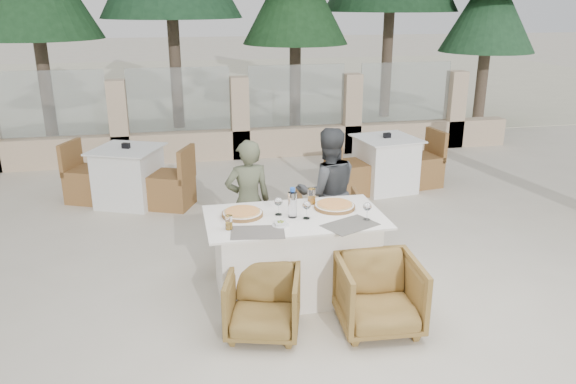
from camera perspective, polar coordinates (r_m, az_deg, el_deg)
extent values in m
plane|color=beige|center=(5.48, 1.62, -9.56)|extent=(80.00, 80.00, 0.00)
cube|color=beige|center=(18.89, -8.38, 10.75)|extent=(30.00, 16.00, 0.01)
cone|color=#1D4520|center=(12.17, 0.75, 18.36)|extent=(2.20, 2.20, 5.00)
cone|color=#214B2A|center=(13.00, 19.71, 16.25)|extent=(1.98, 1.98, 4.50)
cube|color=#635C55|center=(4.71, -3.10, -4.10)|extent=(0.49, 0.36, 0.00)
cube|color=#5F5A51|center=(4.88, 6.33, -3.35)|extent=(0.53, 0.46, 0.00)
cylinder|color=orange|center=(5.07, -4.66, -2.15)|extent=(0.38, 0.38, 0.05)
cylinder|color=#D95C1D|center=(5.25, 4.76, -1.40)|extent=(0.44, 0.44, 0.05)
cylinder|color=silver|center=(4.98, 0.46, -1.07)|extent=(0.09, 0.09, 0.28)
cylinder|color=gold|center=(4.77, -6.03, -3.09)|extent=(0.08, 0.08, 0.12)
cylinder|color=orange|center=(5.33, 2.41, -0.45)|extent=(0.09, 0.09, 0.15)
imported|color=olive|center=(5.81, -2.97, -4.90)|extent=(0.64, 0.66, 0.53)
imported|color=#9A6938|center=(6.16, 4.17, -2.98)|extent=(0.77, 0.78, 0.64)
imported|color=olive|center=(4.66, -2.54, -11.18)|extent=(0.72, 0.73, 0.54)
imported|color=olive|center=(4.77, 9.20, -10.22)|extent=(0.70, 0.72, 0.61)
imported|color=#555B42|center=(5.77, -4.07, -0.99)|extent=(0.50, 0.35, 1.30)
imported|color=#3C3F42|center=(5.92, 4.04, -0.03)|extent=(0.68, 0.54, 1.39)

